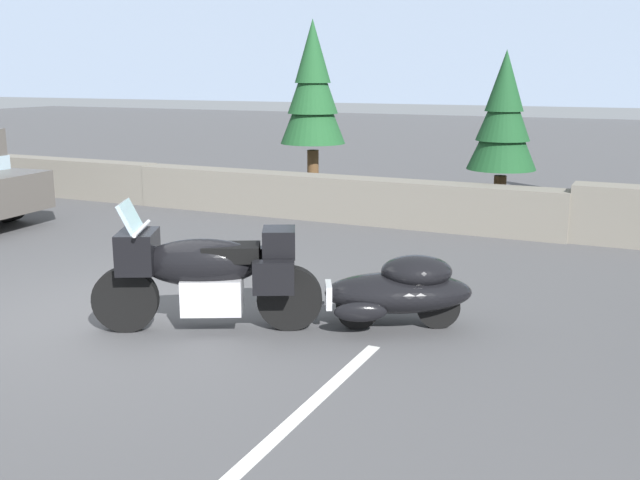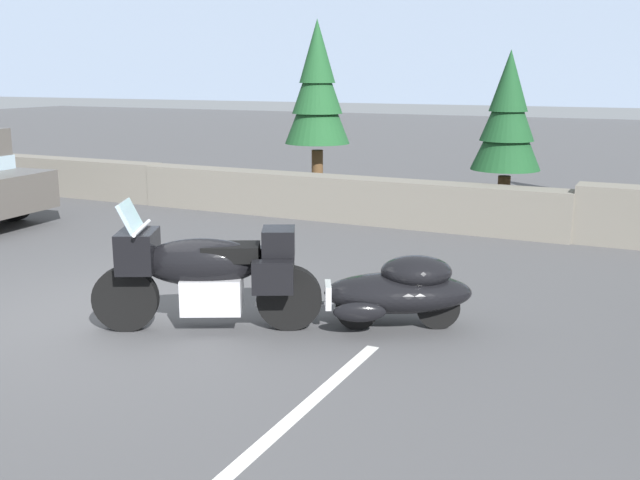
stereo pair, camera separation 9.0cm
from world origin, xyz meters
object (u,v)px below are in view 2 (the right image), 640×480
object	(u,v)px
pine_tree_far_right	(508,117)
car_shaped_trailer	(399,290)
touring_motorcycle	(206,271)
pine_tree_secondary	(317,89)

from	to	relation	value
pine_tree_far_right	car_shaped_trailer	bearing A→B (deg)	-88.21
touring_motorcycle	pine_tree_secondary	xyz separation A→B (m)	(-2.39, 7.53, 1.63)
car_shaped_trailer	pine_tree_far_right	xyz separation A→B (m)	(-0.18, 5.80, 1.43)
pine_tree_secondary	pine_tree_far_right	bearing A→B (deg)	-12.18
pine_tree_secondary	pine_tree_far_right	distance (m)	4.06
car_shaped_trailer	pine_tree_far_right	world-z (taller)	pine_tree_far_right
touring_motorcycle	pine_tree_secondary	bearing A→B (deg)	107.64
car_shaped_trailer	pine_tree_far_right	bearing A→B (deg)	91.79
touring_motorcycle	pine_tree_far_right	xyz separation A→B (m)	(1.56, 6.67, 1.22)
touring_motorcycle	pine_tree_far_right	bearing A→B (deg)	76.87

